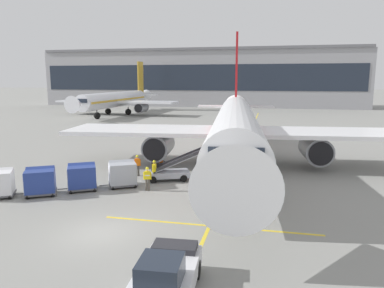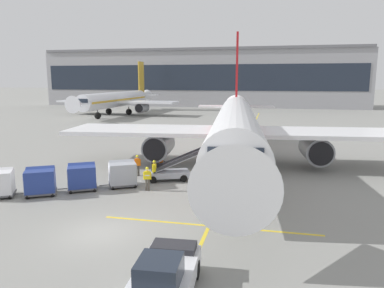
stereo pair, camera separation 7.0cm
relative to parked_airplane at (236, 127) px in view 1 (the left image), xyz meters
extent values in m
plane|color=gray|center=(-5.31, -16.84, -3.59)|extent=(600.00, 600.00, 0.00)
cylinder|color=white|center=(0.07, -0.72, 0.10)|extent=(6.83, 31.23, 3.81)
cube|color=red|center=(0.07, -0.72, 0.10)|extent=(6.75, 30.00, 0.46)
cone|color=white|center=(1.78, -18.05, 0.10)|extent=(3.98, 4.15, 3.62)
cone|color=white|center=(-1.75, 17.74, 0.38)|extent=(3.82, 6.39, 3.24)
cube|color=white|center=(-8.09, -0.75, -0.47)|extent=(15.26, 7.61, 0.36)
cylinder|color=#93969E|center=(-6.97, -1.26, -1.84)|extent=(2.75, 4.24, 2.36)
cylinder|color=black|center=(-6.77, -3.32, -1.84)|extent=(2.01, 0.32, 2.01)
cube|color=white|center=(8.08, 0.84, -0.47)|extent=(15.26, 7.61, 0.36)
cylinder|color=#93969E|center=(7.08, 0.12, -1.84)|extent=(2.75, 4.24, 2.36)
cylinder|color=black|center=(7.29, -1.93, -1.84)|extent=(2.01, 0.32, 2.01)
cube|color=red|center=(-1.60, 16.22, 5.51)|extent=(0.64, 3.73, 9.30)
cube|color=white|center=(-1.57, 15.92, 0.67)|extent=(10.21, 3.45, 0.20)
cube|color=#1E2633|center=(1.52, -15.39, 0.67)|extent=(2.82, 1.97, 0.84)
cylinder|color=#47474C|center=(0.98, -9.98, -2.36)|extent=(0.22, 0.22, 1.10)
sphere|color=black|center=(0.98, -9.98, -2.91)|extent=(1.35, 1.35, 1.35)
cylinder|color=#47474C|center=(-2.93, 0.54, -2.36)|extent=(0.22, 0.22, 1.10)
sphere|color=black|center=(-2.93, 0.54, -2.91)|extent=(1.35, 1.35, 1.35)
cylinder|color=#47474C|center=(2.77, 1.10, -2.36)|extent=(0.22, 0.22, 1.10)
sphere|color=black|center=(2.77, 1.10, -2.91)|extent=(1.35, 1.35, 1.35)
cube|color=#A3A8B2|center=(-4.68, -6.34, -3.09)|extent=(3.75, 2.75, 0.44)
cube|color=black|center=(-5.68, -6.36, -2.52)|extent=(0.76, 0.74, 0.70)
cylinder|color=#333338|center=(-5.05, -6.10, -2.47)|extent=(0.08, 0.08, 0.80)
cube|color=#A3A8B2|center=(-3.53, -5.88, -1.94)|extent=(4.90, 2.66, 2.01)
cube|color=black|center=(-3.53, -5.88, -1.85)|extent=(4.71, 2.48, 1.86)
cube|color=#333338|center=(-3.37, -6.29, -1.82)|extent=(4.52, 1.85, 2.05)
cube|color=#333338|center=(-3.69, -5.48, -1.82)|extent=(4.52, 1.85, 2.05)
cylinder|color=black|center=(-3.30, -6.59, -3.31)|extent=(0.59, 0.39, 0.56)
cylinder|color=black|center=(-3.85, -5.22, -3.31)|extent=(0.59, 0.39, 0.56)
cylinder|color=black|center=(-5.51, -7.47, -3.31)|extent=(0.59, 0.39, 0.56)
cylinder|color=black|center=(-6.06, -6.10, -3.31)|extent=(0.59, 0.39, 0.56)
cube|color=#515156|center=(-7.40, -8.74, -3.38)|extent=(2.53, 2.37, 0.12)
cylinder|color=#4C4C51|center=(-8.58, -9.39, -3.39)|extent=(0.65, 0.40, 0.07)
cube|color=#9EA3AD|center=(-7.40, -8.74, -2.57)|extent=(2.39, 2.23, 1.50)
cube|color=#9EA3AD|center=(-7.60, -8.38, -2.04)|extent=(2.02, 1.61, 0.74)
cube|color=silver|center=(-8.25, -9.21, -2.57)|extent=(0.72, 1.27, 1.38)
sphere|color=black|center=(-8.43, -8.53, -3.44)|extent=(0.30, 0.30, 0.30)
sphere|color=black|center=(-7.77, -9.72, -3.44)|extent=(0.30, 0.30, 0.30)
sphere|color=black|center=(-7.03, -7.76, -3.44)|extent=(0.30, 0.30, 0.30)
sphere|color=black|center=(-6.37, -8.95, -3.44)|extent=(0.30, 0.30, 0.30)
cube|color=#515156|center=(-9.88, -10.22, -3.38)|extent=(2.53, 2.37, 0.12)
cylinder|color=#4C4C51|center=(-11.06, -10.87, -3.39)|extent=(0.65, 0.40, 0.07)
cube|color=navy|center=(-9.88, -10.22, -2.57)|extent=(2.39, 2.23, 1.50)
cube|color=navy|center=(-10.08, -9.86, -2.04)|extent=(2.02, 1.61, 0.74)
cube|color=silver|center=(-10.72, -10.68, -2.57)|extent=(0.72, 1.27, 1.38)
sphere|color=black|center=(-10.91, -10.01, -3.44)|extent=(0.30, 0.30, 0.30)
sphere|color=black|center=(-10.25, -11.20, -3.44)|extent=(0.30, 0.30, 0.30)
sphere|color=black|center=(-9.51, -9.23, -3.44)|extent=(0.30, 0.30, 0.30)
sphere|color=black|center=(-8.85, -10.42, -3.44)|extent=(0.30, 0.30, 0.30)
cube|color=#515156|center=(-12.08, -11.88, -3.38)|extent=(2.53, 2.37, 0.12)
cylinder|color=#4C4C51|center=(-13.27, -12.53, -3.39)|extent=(0.65, 0.40, 0.07)
cube|color=navy|center=(-12.08, -11.88, -2.57)|extent=(2.39, 2.23, 1.50)
cube|color=navy|center=(-12.28, -11.52, -2.04)|extent=(2.02, 1.61, 0.74)
cube|color=silver|center=(-12.93, -12.35, -2.57)|extent=(0.72, 1.27, 1.38)
sphere|color=black|center=(-13.11, -11.67, -3.44)|extent=(0.30, 0.30, 0.30)
sphere|color=black|center=(-12.45, -12.86, -3.44)|extent=(0.30, 0.30, 0.30)
sphere|color=black|center=(-11.72, -10.90, -3.44)|extent=(0.30, 0.30, 0.30)
sphere|color=black|center=(-11.06, -12.09, -3.44)|extent=(0.30, 0.30, 0.30)
sphere|color=black|center=(-14.23, -11.92, -3.44)|extent=(0.30, 0.30, 0.30)
sphere|color=black|center=(-13.57, -13.11, -3.44)|extent=(0.30, 0.30, 0.30)
cube|color=silver|center=(-0.37, -21.45, -2.91)|extent=(2.36, 4.52, 0.70)
cube|color=#1E2633|center=(-0.32, -22.22, -2.16)|extent=(1.56, 1.63, 0.80)
cube|color=#28282D|center=(-0.47, -19.81, -2.44)|extent=(1.84, 1.07, 0.24)
cylinder|color=black|center=(0.47, -20.04, -3.21)|extent=(0.33, 0.78, 0.76)
cylinder|color=black|center=(-1.37, -20.15, -3.21)|extent=(0.33, 0.78, 0.76)
cylinder|color=#514C42|center=(-7.53, -5.67, -3.16)|extent=(0.15, 0.15, 0.86)
cylinder|color=#514C42|center=(-7.37, -5.58, -3.16)|extent=(0.15, 0.15, 0.86)
cube|color=orange|center=(-7.45, -5.62, -2.44)|extent=(0.45, 0.40, 0.58)
cube|color=white|center=(-7.51, -5.51, -2.44)|extent=(0.30, 0.18, 0.08)
sphere|color=tan|center=(-7.45, -5.62, -2.03)|extent=(0.21, 0.21, 0.21)
sphere|color=yellow|center=(-7.45, -5.62, -1.96)|extent=(0.23, 0.23, 0.23)
cylinder|color=orange|center=(-7.66, -5.74, -2.49)|extent=(0.09, 0.09, 0.56)
cylinder|color=orange|center=(-7.24, -5.51, -2.49)|extent=(0.09, 0.09, 0.56)
cylinder|color=black|center=(-5.48, -7.27, -3.16)|extent=(0.15, 0.15, 0.86)
cylinder|color=black|center=(-5.48, -7.09, -3.16)|extent=(0.15, 0.15, 0.86)
cube|color=yellow|center=(-5.48, -7.18, -2.44)|extent=(0.25, 0.38, 0.58)
cube|color=white|center=(-5.60, -7.18, -2.44)|extent=(0.02, 0.34, 0.08)
sphere|color=brown|center=(-5.48, -7.18, -2.03)|extent=(0.21, 0.21, 0.21)
sphere|color=yellow|center=(-5.48, -7.18, -1.96)|extent=(0.23, 0.23, 0.23)
cylinder|color=yellow|center=(-5.47, -7.42, -2.49)|extent=(0.09, 0.09, 0.56)
cylinder|color=yellow|center=(-5.48, -6.94, -2.49)|extent=(0.09, 0.09, 0.56)
cylinder|color=#514C42|center=(-5.19, -9.33, -3.16)|extent=(0.15, 0.15, 0.86)
cylinder|color=#514C42|center=(-5.36, -9.38, -3.16)|extent=(0.15, 0.15, 0.86)
cube|color=yellow|center=(-5.28, -9.35, -2.44)|extent=(0.43, 0.33, 0.58)
cube|color=white|center=(-5.24, -9.47, -2.44)|extent=(0.33, 0.10, 0.08)
sphere|color=beige|center=(-5.28, -9.35, -2.03)|extent=(0.21, 0.21, 0.21)
sphere|color=yellow|center=(-5.28, -9.35, -1.96)|extent=(0.23, 0.23, 0.23)
cylinder|color=yellow|center=(-5.04, -9.29, -2.49)|extent=(0.09, 0.09, 0.56)
cylinder|color=yellow|center=(-5.51, -9.41, -2.49)|extent=(0.09, 0.09, 0.56)
cube|color=black|center=(-7.06, -0.53, -3.56)|extent=(0.70, 0.70, 0.05)
cone|color=orange|center=(-7.06, -0.53, -3.17)|extent=(0.56, 0.56, 0.74)
cylinder|color=white|center=(-7.06, -0.53, -3.13)|extent=(0.31, 0.31, 0.09)
cube|color=yellow|center=(0.10, -0.72, -3.58)|extent=(0.20, 110.00, 0.01)
cube|color=yellow|center=(0.07, -14.68, -3.58)|extent=(12.00, 0.20, 0.01)
cube|color=#939399|center=(-18.32, 76.83, 4.36)|extent=(93.78, 15.51, 15.91)
cube|color=#1E2633|center=(-18.32, 69.03, 4.76)|extent=(90.96, 0.10, 7.16)
cube|color=slate|center=(-18.32, 75.28, 12.67)|extent=(92.84, 13.18, 0.70)
cylinder|color=silver|center=(-30.73, 42.31, -0.13)|extent=(4.28, 27.42, 3.29)
cube|color=gold|center=(-30.73, 42.31, -0.13)|extent=(4.28, 26.33, 0.39)
cone|color=silver|center=(-31.29, 27.01, -0.13)|extent=(3.24, 3.40, 3.13)
cone|color=silver|center=(-30.14, 58.59, 0.11)|extent=(2.99, 5.36, 2.80)
cube|color=silver|center=(-37.85, 43.25, -0.63)|extent=(13.17, 5.93, 0.36)
cylinder|color=#93969E|center=(-36.91, 42.67, -1.83)|extent=(2.17, 3.62, 2.04)
cylinder|color=black|center=(-36.98, 40.85, -1.83)|extent=(1.74, 0.18, 1.73)
cube|color=silver|center=(-23.57, 42.73, -0.63)|extent=(13.17, 5.93, 0.36)
cylinder|color=#93969E|center=(-24.55, 42.22, -1.83)|extent=(2.17, 3.62, 2.04)
cylinder|color=black|center=(-24.61, 40.40, -1.83)|extent=(1.74, 0.18, 1.73)
cube|color=gold|center=(-30.19, 57.28, 4.62)|extent=(0.40, 3.29, 8.20)
cube|color=silver|center=(-30.20, 57.01, 0.36)|extent=(8.90, 2.51, 0.20)
cube|color=#1E2633|center=(-31.21, 29.32, 0.36)|extent=(2.36, 1.56, 0.72)
cylinder|color=#47474C|center=(-31.03, 34.12, -2.34)|extent=(0.22, 0.22, 1.12)
sphere|color=black|center=(-31.03, 34.12, -2.90)|extent=(1.37, 1.37, 1.37)
cylinder|color=#47474C|center=(-33.15, 43.76, -2.34)|extent=(0.22, 0.22, 1.12)
sphere|color=black|center=(-33.15, 43.76, -2.90)|extent=(1.37, 1.37, 1.37)
cylinder|color=#47474C|center=(-28.22, 43.58, -2.34)|extent=(0.22, 0.22, 1.12)
sphere|color=black|center=(-28.22, 43.58, -2.90)|extent=(1.37, 1.37, 1.37)
camera|label=1|loc=(3.17, -33.18, 4.24)|focal=34.19mm
camera|label=2|loc=(3.24, -33.16, 4.24)|focal=34.19mm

